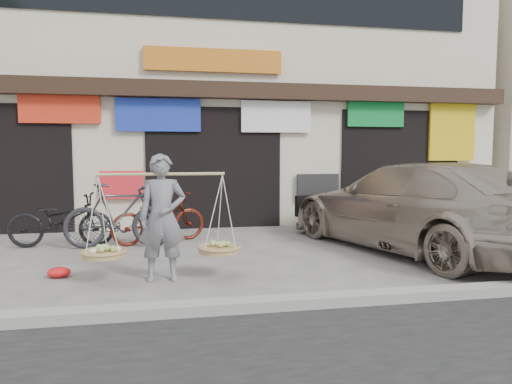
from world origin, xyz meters
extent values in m
plane|color=gray|center=(0.00, 0.00, 0.00)|extent=(70.00, 70.00, 0.00)
cube|color=gray|center=(0.00, -2.00, 0.06)|extent=(70.00, 0.25, 0.12)
cube|color=beige|center=(0.00, 6.50, 3.50)|extent=(14.00, 6.00, 7.00)
cube|color=black|center=(0.00, 3.35, 3.05)|extent=(14.00, 0.35, 0.35)
cube|color=black|center=(-4.50, 3.75, 1.35)|extent=(3.00, 0.60, 2.70)
cube|color=black|center=(0.00, 3.75, 1.35)|extent=(3.00, 0.60, 2.70)
cube|color=black|center=(4.50, 3.75, 1.35)|extent=(3.00, 0.60, 2.70)
cube|color=red|center=(-3.20, 3.42, 2.60)|extent=(1.60, 0.08, 0.60)
cube|color=#1D35B2|center=(-1.20, 3.42, 2.50)|extent=(1.80, 0.08, 0.70)
cube|color=white|center=(1.40, 3.42, 2.50)|extent=(1.60, 0.08, 0.70)
cube|color=#0D7F30|center=(3.80, 3.42, 2.60)|extent=(1.40, 0.08, 0.60)
cube|color=gold|center=(5.80, 3.42, 2.20)|extent=(1.20, 0.08, 1.40)
cube|color=red|center=(-2.00, 3.42, 1.00)|extent=(0.90, 0.08, 0.60)
cube|color=#262626|center=(2.40, 3.42, 0.90)|extent=(1.00, 0.08, 0.60)
cube|color=orange|center=(0.00, 3.42, 3.70)|extent=(3.00, 0.08, 0.50)
imported|color=slate|center=(-1.08, -0.63, 0.84)|extent=(0.62, 0.41, 1.68)
cylinder|color=tan|center=(-1.08, -0.63, 1.41)|extent=(1.65, 0.05, 0.04)
cylinder|color=#A98450|center=(-1.83, -0.62, 0.38)|extent=(0.56, 0.56, 0.07)
ellipsoid|color=#A5BF66|center=(-1.83, -0.62, 0.44)|extent=(0.39, 0.39, 0.10)
cylinder|color=#A98450|center=(-0.33, -0.64, 0.38)|extent=(0.56, 0.56, 0.07)
ellipsoid|color=#A5BF66|center=(-0.33, -0.64, 0.44)|extent=(0.39, 0.39, 0.10)
imported|color=black|center=(-2.91, 1.89, 0.49)|extent=(1.89, 0.77, 0.97)
imported|color=#2C2C31|center=(-1.88, 1.62, 0.58)|extent=(1.92, 0.57, 1.15)
imported|color=#51180D|center=(-1.19, 1.96, 0.48)|extent=(1.92, 1.27, 0.95)
imported|color=#A19382|center=(3.18, 0.48, 0.77)|extent=(3.54, 5.67, 1.53)
cube|color=black|center=(2.48, 2.89, 0.55)|extent=(1.66, 0.57, 0.45)
cube|color=silver|center=(2.46, 2.95, 0.45)|extent=(0.44, 0.15, 0.12)
ellipsoid|color=red|center=(-2.48, -0.24, 0.07)|extent=(0.31, 0.25, 0.14)
camera|label=1|loc=(-0.95, -6.71, 1.69)|focal=32.00mm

